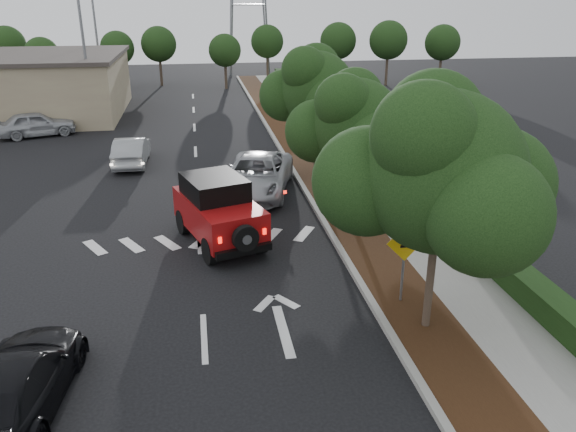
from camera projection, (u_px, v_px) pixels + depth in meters
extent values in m
plane|color=black|center=(204.00, 338.00, 13.97)|extent=(120.00, 120.00, 0.00)
cube|color=#9E9B93|center=(299.00, 180.00, 25.65)|extent=(0.20, 70.00, 0.15)
cube|color=black|center=(320.00, 179.00, 25.81)|extent=(1.80, 70.00, 0.12)
cube|color=gray|center=(360.00, 177.00, 26.09)|extent=(2.00, 70.00, 0.12)
cube|color=black|center=(389.00, 168.00, 26.18)|extent=(0.80, 70.00, 0.80)
cylinder|color=black|center=(184.00, 222.00, 19.95)|extent=(0.56, 0.92, 0.87)
cylinder|color=black|center=(228.00, 214.00, 20.68)|extent=(0.56, 0.92, 0.87)
cylinder|color=black|center=(210.00, 251.00, 17.69)|extent=(0.56, 0.92, 0.87)
cylinder|color=black|center=(259.00, 241.00, 18.42)|extent=(0.56, 0.92, 0.87)
cube|color=#9B0E0F|center=(219.00, 214.00, 18.97)|extent=(3.11, 4.44, 1.09)
cube|color=black|center=(214.00, 187.00, 18.91)|extent=(2.40, 2.67, 0.70)
cube|color=#9B0E0F|center=(204.00, 203.00, 20.26)|extent=(1.99, 1.61, 0.89)
cube|color=black|center=(244.00, 251.00, 17.41)|extent=(1.83, 0.76, 0.24)
cylinder|color=black|center=(246.00, 238.00, 17.11)|extent=(0.86, 0.48, 0.83)
cube|color=#FF190C|center=(220.00, 240.00, 16.97)|extent=(0.12, 0.08, 0.20)
cube|color=#FF190C|center=(265.00, 231.00, 17.60)|extent=(0.12, 0.08, 0.20)
imported|color=#AAACB2|center=(257.00, 175.00, 23.95)|extent=(4.06, 6.19, 1.58)
imported|color=black|center=(17.00, 383.00, 11.35)|extent=(2.31, 4.68, 1.31)
imported|color=#95999C|center=(131.00, 151.00, 27.96)|extent=(1.56, 4.25, 1.39)
imported|color=#A6A9AD|center=(36.00, 124.00, 33.49)|extent=(4.74, 3.10, 1.50)
cylinder|color=slate|center=(403.00, 266.00, 15.09)|extent=(0.07, 0.07, 2.10)
cube|color=yellow|center=(406.00, 242.00, 14.81)|extent=(1.07, 0.09, 1.07)
cube|color=black|center=(406.00, 239.00, 14.75)|extent=(0.34, 0.03, 0.07)
cube|color=black|center=(406.00, 246.00, 14.82)|extent=(0.30, 0.03, 0.07)
cylinder|color=brown|center=(478.00, 260.00, 17.17)|extent=(0.58, 0.58, 0.54)
sphere|color=black|center=(480.00, 245.00, 16.98)|extent=(0.67, 0.67, 0.67)
imported|color=black|center=(480.00, 243.00, 16.95)|extent=(0.60, 0.53, 0.63)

